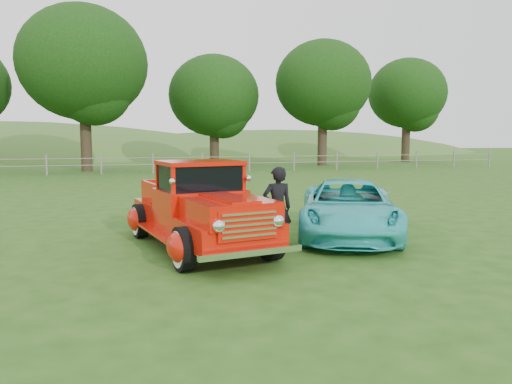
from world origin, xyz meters
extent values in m
plane|color=#244813|center=(0.00, 0.00, 0.00)|extent=(140.00, 140.00, 0.00)
ellipsoid|color=#365C22|center=(20.00, 62.00, -3.85)|extent=(72.00, 52.00, 14.00)
cube|color=slate|center=(0.00, 22.00, 0.55)|extent=(48.00, 0.04, 0.04)
cube|color=slate|center=(0.00, 22.00, 0.95)|extent=(48.00, 0.04, 0.04)
cylinder|color=#2E2317|center=(-4.00, 25.00, 2.42)|extent=(0.70, 0.70, 4.84)
ellipsoid|color=black|center=(-4.00, 25.00, 6.82)|extent=(8.00, 8.00, 7.20)
cylinder|color=#2E2317|center=(5.00, 29.00, 1.87)|extent=(0.70, 0.70, 3.74)
ellipsoid|color=black|center=(5.00, 29.00, 5.27)|extent=(6.80, 6.80, 6.12)
cylinder|color=#2E2317|center=(13.00, 27.00, 2.20)|extent=(0.70, 0.70, 4.40)
ellipsoid|color=black|center=(13.00, 27.00, 6.20)|extent=(7.20, 7.20, 6.48)
cylinder|color=#2E2317|center=(22.00, 30.00, 2.09)|extent=(0.70, 0.70, 4.18)
ellipsoid|color=black|center=(22.00, 30.00, 5.89)|extent=(6.60, 6.60, 5.94)
cylinder|color=black|center=(-0.73, -0.45, 0.38)|extent=(0.39, 0.79, 0.76)
cylinder|color=black|center=(0.89, -0.12, 0.38)|extent=(0.39, 0.79, 0.76)
cylinder|color=black|center=(-1.36, 2.58, 0.38)|extent=(0.39, 0.79, 0.76)
cylinder|color=black|center=(0.27, 2.92, 0.38)|extent=(0.39, 0.79, 0.76)
cube|color=#BE1306|center=(-0.23, 1.23, 0.58)|extent=(2.45, 4.83, 0.44)
ellipsoid|color=#BE1306|center=(-0.80, -0.47, 0.42)|extent=(0.56, 0.82, 0.54)
ellipsoid|color=#BE1306|center=(0.96, -0.10, 0.42)|extent=(0.56, 0.82, 0.54)
ellipsoid|color=#BE1306|center=(-1.42, 2.57, 0.42)|extent=(0.56, 0.82, 0.54)
ellipsoid|color=#BE1306|center=(0.34, 2.93, 0.42)|extent=(0.56, 0.82, 0.54)
cube|color=#BE1306|center=(0.08, -0.29, 0.97)|extent=(1.62, 1.83, 0.42)
cube|color=#BE1306|center=(-0.21, 1.13, 0.99)|extent=(1.84, 1.64, 0.44)
cube|color=black|center=(-0.21, 1.13, 1.46)|extent=(1.64, 1.39, 0.50)
cube|color=#BE1306|center=(-0.21, 1.13, 1.74)|extent=(1.73, 1.50, 0.08)
cube|color=#BE1306|center=(-0.50, 2.55, 0.95)|extent=(1.55, 2.15, 0.45)
cube|color=white|center=(0.24, -1.08, 0.85)|extent=(1.06, 0.31, 0.50)
cube|color=white|center=(0.27, -1.18, 0.42)|extent=(1.79, 0.46, 0.10)
cube|color=white|center=(-0.72, 3.60, 0.42)|extent=(1.70, 0.44, 0.10)
imported|color=#31C5C4|center=(3.22, 1.54, 0.63)|extent=(3.69, 5.01, 1.27)
imported|color=black|center=(1.28, 0.73, 0.83)|extent=(0.62, 0.42, 1.66)
camera|label=1|loc=(-1.65, -8.71, 2.28)|focal=35.00mm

